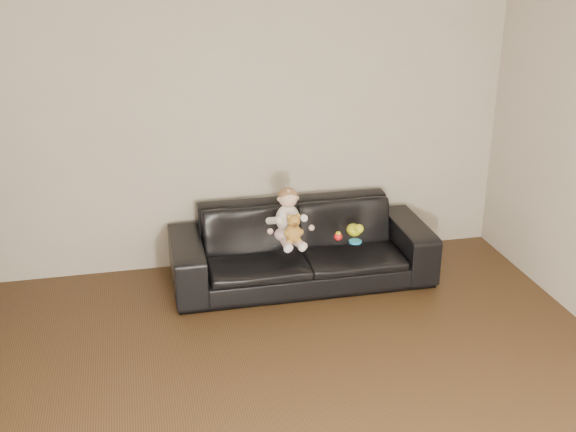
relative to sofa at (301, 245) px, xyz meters
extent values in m
plane|color=#B9AF9B|center=(-0.57, 0.50, 0.98)|extent=(5.00, 0.00, 5.00)
imported|color=black|center=(0.00, 0.00, 0.00)|extent=(2.17, 0.86, 0.63)
ellipsoid|color=silver|center=(-0.14, -0.10, 0.16)|extent=(0.25, 0.23, 0.12)
ellipsoid|color=white|center=(-0.14, -0.09, 0.29)|extent=(0.22, 0.19, 0.24)
sphere|color=beige|center=(-0.14, -0.10, 0.48)|extent=(0.18, 0.18, 0.15)
ellipsoid|color=#8C603F|center=(-0.14, -0.09, 0.50)|extent=(0.18, 0.18, 0.11)
cylinder|color=silver|center=(-0.18, -0.25, 0.14)|extent=(0.10, 0.20, 0.07)
cylinder|color=silver|center=(-0.09, -0.25, 0.14)|extent=(0.10, 0.20, 0.07)
sphere|color=white|center=(-0.19, -0.35, 0.14)|extent=(0.07, 0.07, 0.06)
sphere|color=white|center=(-0.08, -0.35, 0.14)|extent=(0.07, 0.07, 0.06)
cylinder|color=white|center=(-0.26, -0.14, 0.31)|extent=(0.08, 0.17, 0.10)
cylinder|color=white|center=(-0.02, -0.14, 0.31)|extent=(0.08, 0.17, 0.10)
ellipsoid|color=#AC7D31|center=(-0.13, -0.25, 0.23)|extent=(0.14, 0.12, 0.15)
sphere|color=#AC7D31|center=(-0.13, -0.27, 0.34)|extent=(0.11, 0.11, 0.10)
sphere|color=#AC7D31|center=(-0.16, -0.26, 0.38)|extent=(0.04, 0.04, 0.04)
sphere|color=#AC7D31|center=(-0.09, -0.26, 0.38)|extent=(0.04, 0.04, 0.04)
sphere|color=#593819|center=(-0.13, -0.31, 0.33)|extent=(0.04, 0.04, 0.04)
ellipsoid|color=yellow|center=(0.42, -0.12, 0.15)|extent=(0.16, 0.18, 0.10)
sphere|color=red|center=(0.27, -0.18, 0.13)|extent=(0.08, 0.08, 0.07)
cylinder|color=#1B91DF|center=(0.39, -0.25, 0.11)|extent=(0.14, 0.14, 0.01)
camera|label=1|loc=(-1.32, -5.37, 2.49)|focal=45.00mm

